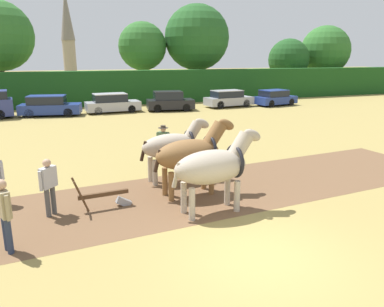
{
  "coord_description": "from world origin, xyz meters",
  "views": [
    {
      "loc": [
        -4.11,
        -6.59,
        4.41
      ],
      "look_at": [
        0.28,
        5.26,
        1.1
      ],
      "focal_mm": 35.0,
      "sensor_mm": 36.0,
      "label": 1
    }
  ],
  "objects": [
    {
      "name": "plow",
      "position": [
        -2.82,
        4.05,
        0.32
      ],
      "size": [
        1.72,
        0.49,
        1.13
      ],
      "rotation": [
        0.0,
        0.0,
        0.08
      ],
      "color": "#4C331E",
      "rests_on": "ground"
    },
    {
      "name": "farmer_at_plow",
      "position": [
        -4.43,
        4.07,
        0.97
      ],
      "size": [
        0.49,
        0.51,
        1.67
      ],
      "rotation": [
        0.0,
        0.0,
        -0.76
      ],
      "color": "#4C4C4C",
      "rests_on": "ground"
    },
    {
      "name": "plowed_furrow_strip",
      "position": [
        -4.64,
        3.91,
        0.0
      ],
      "size": [
        29.87,
        6.74,
        0.01
      ],
      "primitive_type": "cube",
      "rotation": [
        0.0,
        0.0,
        0.08
      ],
      "color": "brown",
      "rests_on": "ground"
    },
    {
      "name": "ground_plane",
      "position": [
        0.0,
        0.0,
        0.0
      ],
      "size": [
        240.0,
        240.0,
        0.0
      ],
      "primitive_type": "plane",
      "color": "#998447"
    },
    {
      "name": "draft_horse_lead_right",
      "position": [
        -0.1,
        4.27,
        1.38
      ],
      "size": [
        2.91,
        1.18,
        2.49
      ],
      "rotation": [
        0.0,
        0.0,
        0.08
      ],
      "color": "brown",
      "rests_on": "ground"
    },
    {
      "name": "church_spire",
      "position": [
        -0.71,
        64.41,
        8.12
      ],
      "size": [
        2.39,
        2.39,
        15.52
      ],
      "color": "gray",
      "rests_on": "ground"
    },
    {
      "name": "tree_center_left",
      "position": [
        5.07,
        32.98,
        5.36
      ],
      "size": [
        4.95,
        4.95,
        7.85
      ],
      "color": "#4C3823",
      "rests_on": "ground"
    },
    {
      "name": "parked_car_right",
      "position": [
        14.9,
        22.93,
        0.69
      ],
      "size": [
        4.13,
        2.44,
        1.42
      ],
      "rotation": [
        0.0,
        0.0,
        0.17
      ],
      "color": "navy",
      "rests_on": "ground"
    },
    {
      "name": "tree_center",
      "position": [
        10.82,
        32.19,
        6.28
      ],
      "size": [
        6.85,
        6.85,
        9.72
      ],
      "color": "#4C3823",
      "rests_on": "ground"
    },
    {
      "name": "parked_car_left",
      "position": [
        -4.41,
        23.54,
        0.74
      ],
      "size": [
        4.67,
        2.55,
        1.54
      ],
      "rotation": [
        0.0,
        0.0,
        -0.19
      ],
      "color": "navy",
      "rests_on": "ground"
    },
    {
      "name": "tree_center_right",
      "position": [
        22.67,
        32.45,
        3.99
      ],
      "size": [
        4.82,
        4.82,
        6.41
      ],
      "color": "#4C3823",
      "rests_on": "ground"
    },
    {
      "name": "parked_car_center_left",
      "position": [
        0.29,
        23.72,
        0.73
      ],
      "size": [
        4.33,
        1.98,
        1.52
      ],
      "rotation": [
        0.0,
        0.0,
        0.06
      ],
      "color": "#A8A8B2",
      "rests_on": "ground"
    },
    {
      "name": "tree_right",
      "position": [
        28.26,
        32.92,
        5.02
      ],
      "size": [
        6.06,
        6.06,
        8.06
      ],
      "color": "brown",
      "rests_on": "ground"
    },
    {
      "name": "parked_car_center",
      "position": [
        4.93,
        23.11,
        0.76
      ],
      "size": [
        4.02,
        2.25,
        1.6
      ],
      "rotation": [
        0.0,
        0.0,
        -0.14
      ],
      "color": "black",
      "rests_on": "ground"
    },
    {
      "name": "draft_horse_lead_left",
      "position": [
        0.02,
        2.72,
        1.38
      ],
      "size": [
        2.9,
        1.19,
        2.44
      ],
      "rotation": [
        0.0,
        0.0,
        0.08
      ],
      "color": "#B2A38E",
      "rests_on": "ground"
    },
    {
      "name": "parked_car_center_right",
      "position": [
        10.47,
        23.48,
        0.72
      ],
      "size": [
        4.41,
        2.12,
        1.48
      ],
      "rotation": [
        0.0,
        0.0,
        0.1
      ],
      "color": "#9E9EA8",
      "rests_on": "ground"
    },
    {
      "name": "farmer_beside_team",
      "position": [
        0.03,
        8.0,
        0.95
      ],
      "size": [
        0.49,
        0.47,
        1.64
      ],
      "rotation": [
        0.0,
        0.0,
        0.81
      ],
      "color": "#4C4C4C",
      "rests_on": "ground"
    },
    {
      "name": "farmer_onlooker_left",
      "position": [
        -5.37,
        2.23,
        1.04
      ],
      "size": [
        0.37,
        0.66,
        1.76
      ],
      "rotation": [
        0.0,
        0.0,
        0.37
      ],
      "color": "#28334C",
      "rests_on": "ground"
    },
    {
      "name": "draft_horse_trail_left",
      "position": [
        -0.23,
        5.82,
        1.3
      ],
      "size": [
        2.75,
        1.07,
        2.29
      ],
      "rotation": [
        0.0,
        0.0,
        0.08
      ],
      "color": "#B2A38E",
      "rests_on": "ground"
    },
    {
      "name": "hedgerow",
      "position": [
        0.0,
        28.53,
        1.55
      ],
      "size": [
        68.82,
        1.56,
        3.1
      ],
      "primitive_type": "cube",
      "color": "#194719",
      "rests_on": "ground"
    }
  ]
}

